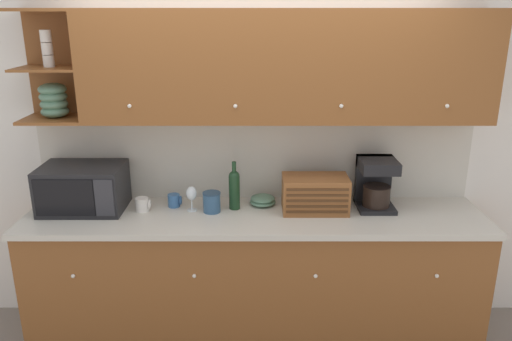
% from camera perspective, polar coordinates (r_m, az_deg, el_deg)
% --- Properties ---
extents(ground_plane, '(24.00, 24.00, 0.00)m').
position_cam_1_polar(ground_plane, '(4.13, 0.01, -15.40)').
color(ground_plane, slate).
extents(wall_back, '(5.48, 0.06, 2.60)m').
position_cam_1_polar(wall_back, '(3.61, 0.01, 2.39)').
color(wall_back, white).
rests_on(wall_back, ground_plane).
extents(counter_unit, '(3.10, 0.66, 0.95)m').
position_cam_1_polar(counter_unit, '(3.61, -0.00, -11.87)').
color(counter_unit, brown).
rests_on(counter_unit, ground_plane).
extents(backsplash_panel, '(3.08, 0.01, 0.61)m').
position_cam_1_polar(backsplash_panel, '(3.59, 0.01, 1.53)').
color(backsplash_panel, beige).
rests_on(backsplash_panel, counter_unit).
extents(upper_cabinets, '(3.08, 0.36, 0.72)m').
position_cam_1_polar(upper_cabinets, '(3.30, 2.73, 11.78)').
color(upper_cabinets, brown).
rests_on(upper_cabinets, backsplash_panel).
extents(microwave, '(0.56, 0.39, 0.31)m').
position_cam_1_polar(microwave, '(3.61, -19.04, -1.89)').
color(microwave, black).
rests_on(microwave, counter_unit).
extents(mug_blue_second, '(0.10, 0.09, 0.09)m').
position_cam_1_polar(mug_blue_second, '(3.51, -12.73, -3.80)').
color(mug_blue_second, silver).
rests_on(mug_blue_second, counter_unit).
extents(mug, '(0.09, 0.08, 0.09)m').
position_cam_1_polar(mug, '(3.54, -9.20, -3.39)').
color(mug, '#38669E').
rests_on(mug, counter_unit).
extents(wine_glass, '(0.07, 0.07, 0.18)m').
position_cam_1_polar(wine_glass, '(3.43, -7.28, -2.72)').
color(wine_glass, silver).
rests_on(wine_glass, counter_unit).
extents(storage_canister, '(0.12, 0.12, 0.14)m').
position_cam_1_polar(storage_canister, '(3.41, -4.97, -3.61)').
color(storage_canister, '#33567A').
rests_on(storage_canister, counter_unit).
extents(wine_bottle, '(0.08, 0.08, 0.34)m').
position_cam_1_polar(wine_bottle, '(3.43, -2.38, -1.99)').
color(wine_bottle, '#19381E').
rests_on(wine_bottle, counter_unit).
extents(bowl_stack_on_counter, '(0.18, 0.18, 0.07)m').
position_cam_1_polar(bowl_stack_on_counter, '(3.53, 0.89, -3.41)').
color(bowl_stack_on_counter, slate).
rests_on(bowl_stack_on_counter, counter_unit).
extents(bread_box, '(0.44, 0.26, 0.24)m').
position_cam_1_polar(bread_box, '(3.42, 6.88, -2.69)').
color(bread_box, brown).
rests_on(bread_box, counter_unit).
extents(coffee_maker, '(0.25, 0.27, 0.36)m').
position_cam_1_polar(coffee_maker, '(3.54, 13.63, -1.38)').
color(coffee_maker, black).
rests_on(coffee_maker, counter_unit).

